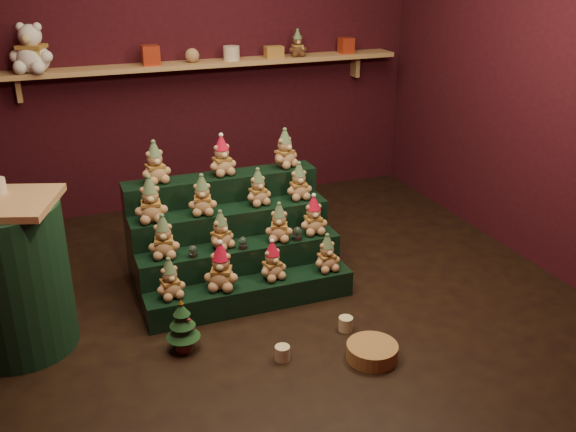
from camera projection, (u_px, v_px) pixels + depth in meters
name	position (u px, v px, depth m)	size (l,w,h in m)	color
ground	(279.00, 298.00, 4.41)	(4.00, 4.00, 0.00)	black
back_wall	(197.00, 49.00, 5.63)	(4.00, 0.10, 2.80)	black
front_wall	(493.00, 220.00, 2.10)	(4.00, 0.10, 2.80)	black
right_wall	(549.00, 73.00, 4.55)	(0.10, 4.00, 2.80)	black
back_shelf	(203.00, 65.00, 5.52)	(3.60, 0.26, 0.24)	#A98054
riser_tier_front	(251.00, 295.00, 4.27)	(1.40, 0.22, 0.18)	black
riser_tier_midfront	(241.00, 269.00, 4.42)	(1.40, 0.22, 0.36)	black
riser_tier_midback	(232.00, 244.00, 4.58)	(1.40, 0.22, 0.54)	black
riser_tier_back	(223.00, 221.00, 4.73)	(1.40, 0.22, 0.72)	black
teddy_0	(170.00, 278.00, 4.02)	(0.19, 0.17, 0.26)	tan
teddy_1	(221.00, 266.00, 4.11)	(0.22, 0.20, 0.31)	tan
teddy_2	(272.00, 260.00, 4.25)	(0.19, 0.17, 0.26)	tan
teddy_3	(327.00, 253.00, 4.36)	(0.18, 0.17, 0.26)	tan
teddy_4	(163.00, 236.00, 4.14)	(0.20, 0.18, 0.28)	tan
teddy_5	(221.00, 230.00, 4.26)	(0.18, 0.17, 0.26)	tan
teddy_6	(279.00, 222.00, 4.38)	(0.19, 0.17, 0.26)	tan
teddy_7	(313.00, 215.00, 4.48)	(0.19, 0.17, 0.27)	tan
teddy_8	(150.00, 199.00, 4.22)	(0.22, 0.20, 0.31)	tan
teddy_9	(202.00, 195.00, 4.34)	(0.20, 0.18, 0.27)	tan
teddy_10	(258.00, 187.00, 4.51)	(0.18, 0.17, 0.26)	tan
teddy_11	(299.00, 181.00, 4.61)	(0.19, 0.17, 0.26)	tan
teddy_12	(155.00, 163.00, 4.39)	(0.21, 0.18, 0.29)	tan
teddy_13	(222.00, 156.00, 4.55)	(0.20, 0.18, 0.28)	tan
teddy_14	(285.00, 148.00, 4.71)	(0.20, 0.18, 0.28)	tan
snow_globe_a	(193.00, 251.00, 4.17)	(0.06, 0.06, 0.08)	black
snow_globe_b	(243.00, 243.00, 4.28)	(0.06, 0.06, 0.08)	black
snow_globe_c	(297.00, 233.00, 4.41)	(0.07, 0.07, 0.09)	black
side_table	(11.00, 276.00, 3.71)	(0.75, 0.68, 0.94)	#A98054
mini_christmas_tree	(183.00, 325.00, 3.78)	(0.20, 0.20, 0.35)	#4D291B
mug_left	(282.00, 353.00, 3.73)	(0.09, 0.09, 0.09)	beige
mug_right	(346.00, 324.00, 4.02)	(0.09, 0.09, 0.09)	beige
wicker_basket	(372.00, 352.00, 3.74)	(0.30, 0.30, 0.09)	olive
white_bear	(31.00, 41.00, 4.94)	(0.34, 0.31, 0.47)	white
brown_bear	(297.00, 43.00, 5.72)	(0.16, 0.15, 0.23)	#482A18
gift_tin_red_a	(150.00, 55.00, 5.31)	(0.14, 0.14, 0.16)	#AA331A
gift_tin_cream	(231.00, 53.00, 5.55)	(0.14, 0.14, 0.12)	beige
gift_tin_red_b	(346.00, 46.00, 5.91)	(0.12, 0.12, 0.14)	#AA331A
shelf_plush_ball	(192.00, 55.00, 5.44)	(0.12, 0.12, 0.12)	tan
scarf_gift_box	(274.00, 52.00, 5.68)	(0.16, 0.10, 0.10)	orange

